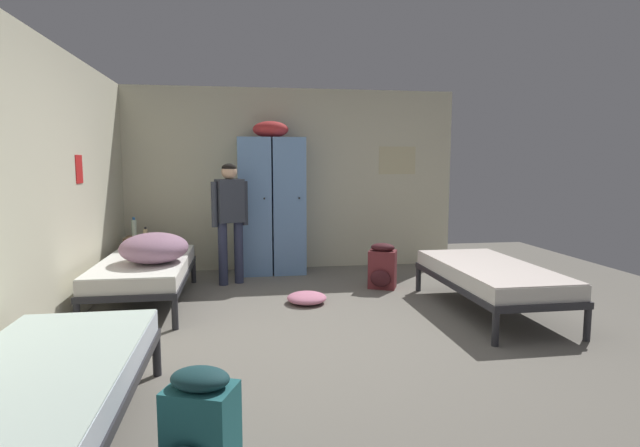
{
  "coord_description": "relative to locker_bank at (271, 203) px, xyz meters",
  "views": [
    {
      "loc": [
        -0.72,
        -4.32,
        1.51
      ],
      "look_at": [
        0.0,
        0.29,
        0.95
      ],
      "focal_mm": 28.29,
      "sensor_mm": 36.0,
      "label": 1
    }
  ],
  "objects": [
    {
      "name": "ground_plane",
      "position": [
        0.32,
        -2.57,
        -0.97
      ],
      "size": [
        9.12,
        9.12,
        0.0
      ],
      "primitive_type": "plane",
      "color": "slate"
    },
    {
      "name": "room_backdrop",
      "position": [
        -0.96,
        -1.26,
        0.31
      ],
      "size": [
        4.74,
        5.76,
        2.55
      ],
      "color": "beige",
      "rests_on": "ground_plane"
    },
    {
      "name": "locker_bank",
      "position": [
        0.0,
        0.0,
        0.0
      ],
      "size": [
        0.9,
        0.55,
        2.07
      ],
      "color": "#6B93C6",
      "rests_on": "ground_plane"
    },
    {
      "name": "shelf_unit",
      "position": [
        -1.69,
        -0.22,
        -0.62
      ],
      "size": [
        0.38,
        0.3,
        0.57
      ],
      "color": "#99704C",
      "rests_on": "ground_plane"
    },
    {
      "name": "bed_right",
      "position": [
        2.07,
        -2.21,
        -0.59
      ],
      "size": [
        0.9,
        1.9,
        0.49
      ],
      "color": "#28282D",
      "rests_on": "ground_plane"
    },
    {
      "name": "bed_left_rear",
      "position": [
        -1.44,
        -1.37,
        -0.59
      ],
      "size": [
        0.9,
        1.9,
        0.49
      ],
      "color": "#28282D",
      "rests_on": "ground_plane"
    },
    {
      "name": "bed_left_front",
      "position": [
        -1.44,
        -4.23,
        -0.59
      ],
      "size": [
        0.9,
        1.9,
        0.49
      ],
      "color": "#28282D",
      "rests_on": "ground_plane"
    },
    {
      "name": "bedding_heap",
      "position": [
        -1.3,
        -1.58,
        -0.33
      ],
      "size": [
        0.69,
        0.77,
        0.31
      ],
      "color": "gray",
      "rests_on": "bed_left_rear"
    },
    {
      "name": "person_traveler",
      "position": [
        -0.55,
        -0.59,
        -0.06
      ],
      "size": [
        0.44,
        0.3,
        1.51
      ],
      "color": "#2D334C",
      "rests_on": "ground_plane"
    },
    {
      "name": "water_bottle",
      "position": [
        -1.77,
        -0.2,
        -0.28
      ],
      "size": [
        0.06,
        0.06,
        0.25
      ],
      "color": "silver",
      "rests_on": "shelf_unit"
    },
    {
      "name": "lotion_bottle",
      "position": [
        -1.62,
        -0.26,
        -0.34
      ],
      "size": [
        0.05,
        0.05,
        0.13
      ],
      "color": "beige",
      "rests_on": "shelf_unit"
    },
    {
      "name": "backpack_teal",
      "position": [
        -0.62,
        -4.58,
        -0.71
      ],
      "size": [
        0.38,
        0.4,
        0.55
      ],
      "color": "#23666B",
      "rests_on": "ground_plane"
    },
    {
      "name": "backpack_maroon",
      "position": [
        1.27,
        -1.09,
        -0.71
      ],
      "size": [
        0.39,
        0.4,
        0.55
      ],
      "color": "maroon",
      "rests_on": "ground_plane"
    },
    {
      "name": "clothes_pile_pink",
      "position": [
        0.28,
        -1.61,
        -0.91
      ],
      "size": [
        0.43,
        0.44,
        0.12
      ],
      "color": "pink",
      "rests_on": "ground_plane"
    }
  ]
}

